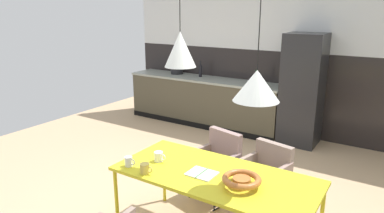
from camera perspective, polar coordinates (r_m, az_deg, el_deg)
ground_plane at (r=4.18m, az=-1.20°, el=-15.84°), size 8.07×8.07×0.00m
back_wall_splashback_dark at (r=6.48m, az=13.94°, el=2.32°), size 6.11×0.12×1.48m
back_wall_panel_upper at (r=6.32m, az=14.84°, el=15.50°), size 6.11×0.12×1.48m
kitchen_counter at (r=6.78m, az=1.94°, el=0.90°), size 3.14×0.63×0.92m
refrigerator_column at (r=5.96m, az=17.73°, el=2.62°), size 0.61×0.60×1.83m
dining_table at (r=3.23m, az=3.80°, el=-11.69°), size 1.84×0.85×0.74m
armchair_by_stool at (r=4.02m, az=12.29°, el=-9.75°), size 0.57×0.56×0.74m
armchair_head_of_table at (r=4.13m, az=4.33°, el=-8.22°), size 0.58×0.57×0.81m
fruit_bowl at (r=3.00m, az=8.17°, el=-11.89°), size 0.33×0.33×0.09m
open_book at (r=3.19m, az=1.63°, el=-10.98°), size 0.25×0.21×0.02m
mug_white_ceramic at (r=3.44m, az=-5.49°, el=-8.22°), size 0.13×0.09×0.10m
mug_glass_clear at (r=3.22m, az=-7.75°, el=-10.09°), size 0.13×0.09×0.09m
mug_wide_latte at (r=3.38m, az=-10.36°, el=-8.90°), size 0.12×0.07×0.10m
cooking_pot at (r=7.12m, az=-2.51°, el=6.01°), size 0.26×0.26×0.17m
bottle_spice_small at (r=6.05m, az=10.47°, el=4.43°), size 0.06×0.06×0.28m
bottle_vinegar_dark at (r=6.79m, az=1.39°, el=5.97°), size 0.06×0.06×0.31m
pendant_lamp_over_table_near at (r=3.08m, az=-1.95°, el=9.41°), size 0.28×0.28×1.22m
pendant_lamp_over_table_far at (r=2.74m, az=10.58°, el=3.45°), size 0.37×0.37×1.42m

